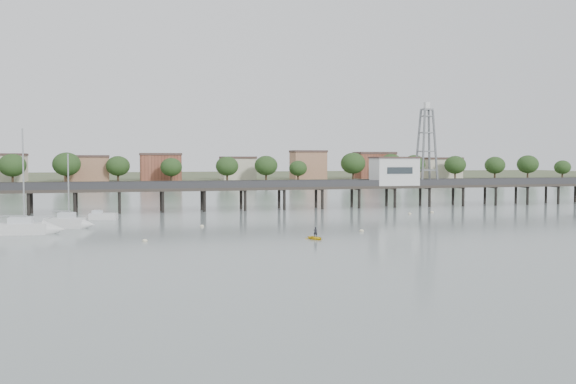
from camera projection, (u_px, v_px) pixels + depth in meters
name	position (u px, v px, depth m)	size (l,w,h in m)	color
ground_plane	(415.00, 264.00, 54.73)	(500.00, 500.00, 0.00)	slate
pier	(262.00, 188.00, 112.47)	(150.00, 5.00, 5.50)	#2D2823
pier_building	(394.00, 171.00, 118.69)	(8.40, 5.40, 5.30)	silver
lattice_tower	(426.00, 147.00, 120.11)	(3.20, 3.20, 15.50)	slate
sailboat_b	(72.00, 223.00, 82.54)	(6.13, 3.52, 9.97)	silver
sailboat_a	(32.00, 229.00, 76.13)	(8.10, 2.80, 13.20)	silver
white_tender	(103.00, 216.00, 94.23)	(4.22, 2.52, 1.53)	silver
yellow_dinghy	(315.00, 239.00, 71.30)	(1.75, 0.51, 2.45)	yellow
dinghy_occupant	(315.00, 239.00, 71.30)	(0.41, 1.11, 0.27)	black
mooring_buoys	(336.00, 224.00, 86.87)	(83.42, 26.26, 0.39)	beige
far_shore	(176.00, 176.00, 286.10)	(500.00, 170.00, 10.40)	#475133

